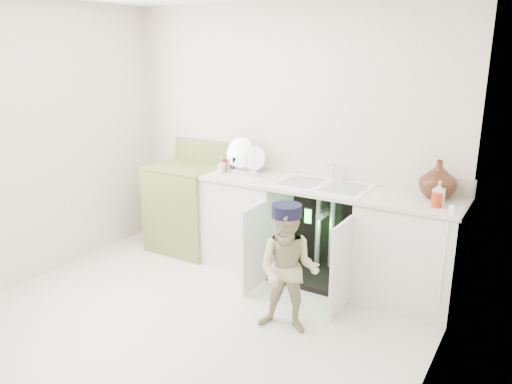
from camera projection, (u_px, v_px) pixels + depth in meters
ground at (193, 319)px, 3.96m from camera, size 3.50×3.50×0.00m
room_shell at (187, 166)px, 3.61m from camera, size 6.00×5.50×1.26m
counter_run at (324, 231)px, 4.54m from camera, size 2.44×1.02×1.21m
avocado_stove at (189, 206)px, 5.28m from camera, size 0.73×0.65×1.13m
repair_worker at (288, 269)px, 3.69m from camera, size 0.55×0.84×0.99m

